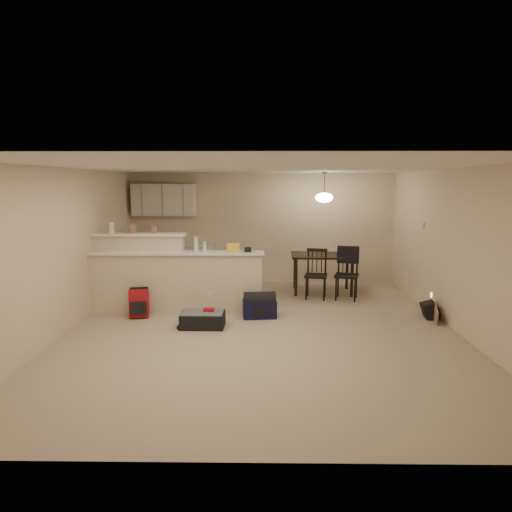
{
  "coord_description": "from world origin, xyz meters",
  "views": [
    {
      "loc": [
        0.01,
        -6.92,
        2.27
      ],
      "look_at": [
        -0.1,
        0.7,
        1.05
      ],
      "focal_mm": 32.0,
      "sensor_mm": 36.0,
      "label": 1
    }
  ],
  "objects_px": {
    "red_backpack": "(139,303)",
    "black_daypack": "(430,310)",
    "suitcase": "(203,320)",
    "navy_duffel": "(260,309)",
    "pendant_lamp": "(324,197)",
    "dining_chair_far": "(347,274)",
    "dining_table": "(323,259)",
    "dining_chair_near": "(316,274)"
  },
  "relations": [
    {
      "from": "suitcase",
      "to": "black_daypack",
      "type": "height_order",
      "value": "black_daypack"
    },
    {
      "from": "pendant_lamp",
      "to": "red_backpack",
      "type": "height_order",
      "value": "pendant_lamp"
    },
    {
      "from": "red_backpack",
      "to": "navy_duffel",
      "type": "bearing_deg",
      "value": -10.45
    },
    {
      "from": "pendant_lamp",
      "to": "suitcase",
      "type": "distance_m",
      "value": 3.74
    },
    {
      "from": "pendant_lamp",
      "to": "suitcase",
      "type": "relative_size",
      "value": 0.9
    },
    {
      "from": "suitcase",
      "to": "red_backpack",
      "type": "distance_m",
      "value": 1.29
    },
    {
      "from": "dining_chair_near",
      "to": "dining_chair_far",
      "type": "relative_size",
      "value": 0.96
    },
    {
      "from": "suitcase",
      "to": "red_backpack",
      "type": "xyz_separation_m",
      "value": [
        -1.16,
        0.54,
        0.13
      ]
    },
    {
      "from": "pendant_lamp",
      "to": "black_daypack",
      "type": "height_order",
      "value": "pendant_lamp"
    },
    {
      "from": "dining_table",
      "to": "suitcase",
      "type": "relative_size",
      "value": 1.94
    },
    {
      "from": "dining_chair_near",
      "to": "navy_duffel",
      "type": "bearing_deg",
      "value": -118.91
    },
    {
      "from": "dining_table",
      "to": "dining_chair_near",
      "type": "relative_size",
      "value": 1.35
    },
    {
      "from": "dining_chair_far",
      "to": "navy_duffel",
      "type": "height_order",
      "value": "dining_chair_far"
    },
    {
      "from": "dining_table",
      "to": "pendant_lamp",
      "type": "relative_size",
      "value": 2.14
    },
    {
      "from": "dining_table",
      "to": "navy_duffel",
      "type": "xyz_separation_m",
      "value": [
        -1.3,
        -1.83,
        -0.56
      ]
    },
    {
      "from": "dining_chair_near",
      "to": "suitcase",
      "type": "xyz_separation_m",
      "value": [
        -2.01,
        -1.86,
        -0.37
      ]
    },
    {
      "from": "red_backpack",
      "to": "black_daypack",
      "type": "xyz_separation_m",
      "value": [
        4.95,
        0.0,
        -0.11
      ]
    },
    {
      "from": "navy_duffel",
      "to": "pendant_lamp",
      "type": "bearing_deg",
      "value": 48.64
    },
    {
      "from": "dining_table",
      "to": "dining_chair_far",
      "type": "xyz_separation_m",
      "value": [
        0.4,
        -0.58,
        -0.2
      ]
    },
    {
      "from": "dining_chair_far",
      "to": "black_daypack",
      "type": "distance_m",
      "value": 1.76
    },
    {
      "from": "suitcase",
      "to": "black_daypack",
      "type": "xyz_separation_m",
      "value": [
        3.79,
        0.54,
        0.02
      ]
    },
    {
      "from": "navy_duffel",
      "to": "black_daypack",
      "type": "distance_m",
      "value": 2.89
    },
    {
      "from": "dining_chair_near",
      "to": "red_backpack",
      "type": "bearing_deg",
      "value": -146.35
    },
    {
      "from": "dining_table",
      "to": "dining_chair_far",
      "type": "bearing_deg",
      "value": -53.45
    },
    {
      "from": "pendant_lamp",
      "to": "suitcase",
      "type": "height_order",
      "value": "pendant_lamp"
    },
    {
      "from": "dining_chair_far",
      "to": "black_daypack",
      "type": "relative_size",
      "value": 3.32
    },
    {
      "from": "suitcase",
      "to": "navy_duffel",
      "type": "bearing_deg",
      "value": 31.76
    },
    {
      "from": "suitcase",
      "to": "black_daypack",
      "type": "distance_m",
      "value": 3.83
    },
    {
      "from": "pendant_lamp",
      "to": "dining_chair_near",
      "type": "height_order",
      "value": "pendant_lamp"
    },
    {
      "from": "pendant_lamp",
      "to": "dining_chair_near",
      "type": "relative_size",
      "value": 0.63
    },
    {
      "from": "dining_table",
      "to": "dining_chair_far",
      "type": "distance_m",
      "value": 0.73
    },
    {
      "from": "dining_table",
      "to": "navy_duffel",
      "type": "bearing_deg",
      "value": -123.23
    },
    {
      "from": "pendant_lamp",
      "to": "dining_chair_near",
      "type": "bearing_deg",
      "value": -110.84
    },
    {
      "from": "dining_chair_far",
      "to": "navy_duffel",
      "type": "bearing_deg",
      "value": -127.68
    },
    {
      "from": "suitcase",
      "to": "red_backpack",
      "type": "height_order",
      "value": "red_backpack"
    },
    {
      "from": "dining_table",
      "to": "navy_duffel",
      "type": "relative_size",
      "value": 2.37
    },
    {
      "from": "dining_table",
      "to": "red_backpack",
      "type": "height_order",
      "value": "dining_table"
    },
    {
      "from": "navy_duffel",
      "to": "black_daypack",
      "type": "xyz_separation_m",
      "value": [
        2.89,
        0.0,
        -0.02
      ]
    },
    {
      "from": "suitcase",
      "to": "red_backpack",
      "type": "relative_size",
      "value": 1.42
    },
    {
      "from": "suitcase",
      "to": "pendant_lamp",
      "type": "bearing_deg",
      "value": 48.14
    },
    {
      "from": "navy_duffel",
      "to": "red_backpack",
      "type": "bearing_deg",
      "value": 174.0
    },
    {
      "from": "pendant_lamp",
      "to": "navy_duffel",
      "type": "xyz_separation_m",
      "value": [
        -1.3,
        -1.83,
        -1.84
      ]
    }
  ]
}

